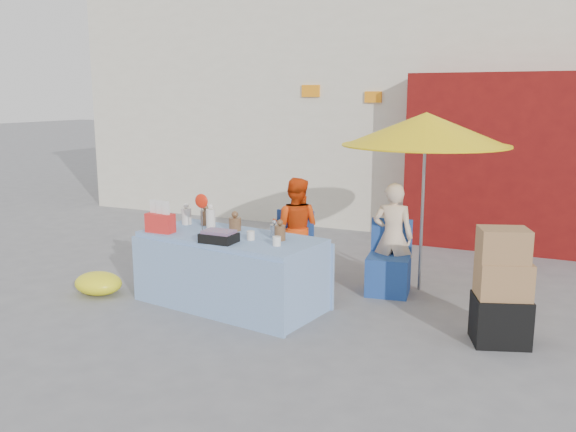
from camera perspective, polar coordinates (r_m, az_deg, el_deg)
The scene contains 10 objects.
ground at distance 6.39m, azimuth -3.73°, elevation -9.66°, with size 80.00×80.00×0.00m, color slate.
backdrop at distance 12.99m, azimuth 14.83°, elevation 14.51°, with size 14.00×8.00×7.80m.
market_table at distance 6.72m, azimuth -5.41°, elevation -4.99°, with size 2.17×1.26×1.24m.
chair_left at distance 7.62m, azimuth 0.27°, elevation -4.15°, with size 0.54×0.53×0.85m.
chair_right at distance 7.21m, azimuth 9.37°, elevation -5.20°, with size 0.54×0.53×0.85m.
vendor_orange at distance 7.65m, azimuth 0.71°, elevation -1.13°, with size 0.62×0.48×1.28m, color #EA420C.
vendor_beige at distance 7.24m, azimuth 9.78°, elevation -1.96°, with size 0.47×0.31×1.29m, color beige.
umbrella at distance 7.14m, azimuth 12.77°, elevation 7.86°, with size 1.90×1.90×2.09m.
box_stack at distance 5.98m, azimuth 19.38°, elevation -6.65°, with size 0.60×0.55×1.10m.
tarp_bundle at distance 7.45m, azimuth -17.32°, elevation -6.03°, with size 0.58×0.46×0.26m, color #FBF21A.
Camera 1 is at (2.88, -5.23, 2.28)m, focal length 38.00 mm.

